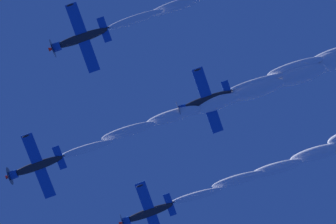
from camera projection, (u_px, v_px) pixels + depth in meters
name	position (u px, v px, depth m)	size (l,w,h in m)	color
airplane_lead	(35.00, 167.00, 91.09)	(8.13, 8.85, 3.54)	#232328
airplane_left_wingman	(79.00, 39.00, 87.69)	(8.09, 8.82, 3.51)	#232328
airplane_right_wingman	(147.00, 213.00, 95.59)	(8.09, 8.81, 3.65)	#232328
airplane_slot_tail	(204.00, 101.00, 91.58)	(8.11, 8.84, 3.41)	#232328
smoke_trail_lead	(285.00, 77.00, 91.72)	(44.47, 26.18, 7.50)	white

